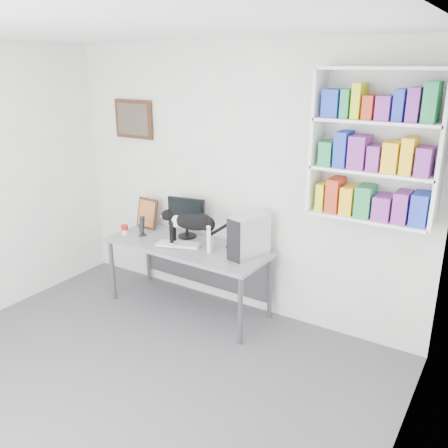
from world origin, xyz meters
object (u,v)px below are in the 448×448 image
(desk, at_px, (188,277))
(keyboard, at_px, (178,244))
(monitor, at_px, (187,217))
(leaning_print, at_px, (147,213))
(speaker, at_px, (142,226))
(soup_can, at_px, (125,230))
(pc_tower, at_px, (249,236))
(cat, at_px, (193,231))
(bookshelf, at_px, (376,147))

(desk, height_order, keyboard, keyboard)
(monitor, height_order, leaning_print, monitor)
(speaker, relative_size, soup_can, 2.05)
(pc_tower, relative_size, speaker, 1.86)
(keyboard, height_order, soup_can, soup_can)
(desk, bearing_deg, soup_can, -170.21)
(soup_can, relative_size, cat, 0.17)
(monitor, distance_m, speaker, 0.50)
(speaker, relative_size, leaning_print, 0.64)
(bookshelf, height_order, cat, bookshelf)
(keyboard, relative_size, pc_tower, 1.07)
(monitor, bearing_deg, speaker, -163.86)
(keyboard, bearing_deg, bookshelf, -10.18)
(monitor, bearing_deg, bookshelf, -9.74)
(pc_tower, relative_size, soup_can, 3.80)
(pc_tower, xyz_separation_m, cat, (-0.56, -0.14, -0.01))
(desk, distance_m, cat, 0.57)
(leaning_print, height_order, cat, cat)
(speaker, bearing_deg, monitor, 25.54)
(cat, bearing_deg, pc_tower, -2.21)
(leaning_print, distance_m, cat, 0.88)
(desk, distance_m, monitor, 0.63)
(bookshelf, relative_size, monitor, 2.80)
(bookshelf, xyz_separation_m, keyboard, (-1.79, -0.31, -1.11))
(keyboard, distance_m, leaning_print, 0.73)
(soup_can, distance_m, cat, 0.89)
(speaker, bearing_deg, bookshelf, 4.91)
(soup_can, bearing_deg, desk, 8.74)
(leaning_print, bearing_deg, soup_can, -94.38)
(desk, relative_size, pc_tower, 4.20)
(speaker, bearing_deg, desk, 1.55)
(bookshelf, relative_size, pc_tower, 3.00)
(soup_can, height_order, cat, cat)
(bookshelf, distance_m, keyboard, 2.13)
(bookshelf, relative_size, soup_can, 11.41)
(bookshelf, distance_m, cat, 1.89)
(soup_can, bearing_deg, keyboard, 3.33)
(desk, xyz_separation_m, soup_can, (-0.75, -0.12, 0.42))
(pc_tower, bearing_deg, desk, -159.15)
(bookshelf, xyz_separation_m, speaker, (-2.31, -0.26, -1.02))
(desk, xyz_separation_m, cat, (0.13, -0.07, 0.56))
(monitor, distance_m, soup_can, 0.71)
(speaker, bearing_deg, cat, -4.96)
(cat, bearing_deg, soup_can, 166.12)
(pc_tower, xyz_separation_m, speaker, (-1.26, -0.10, -0.10))
(speaker, bearing_deg, leaning_print, 117.04)
(keyboard, height_order, speaker, speaker)
(keyboard, bearing_deg, desk, 34.69)
(desk, bearing_deg, speaker, -175.77)
(desk, relative_size, soup_can, 15.95)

